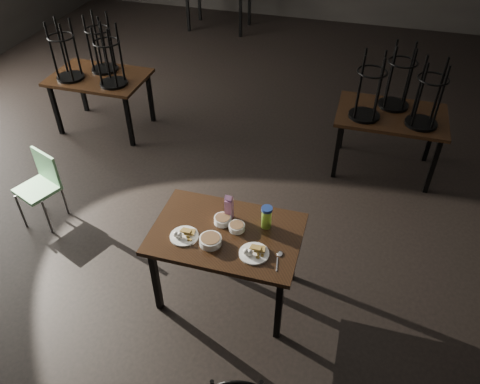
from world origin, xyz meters
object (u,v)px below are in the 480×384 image
(main_table, at_px, (227,239))
(juice_carton, at_px, (229,208))
(water_bottle, at_px, (267,217))
(school_chair, at_px, (41,182))

(main_table, bearing_deg, juice_carton, 99.33)
(juice_carton, bearing_deg, water_bottle, -3.32)
(main_table, height_order, water_bottle, water_bottle)
(main_table, distance_m, school_chair, 2.15)
(main_table, relative_size, juice_carton, 5.05)
(main_table, height_order, juice_carton, juice_carton)
(water_bottle, relative_size, school_chair, 0.26)
(main_table, relative_size, school_chair, 1.54)
(juice_carton, xyz_separation_m, water_bottle, (0.32, -0.02, -0.01))
(juice_carton, distance_m, water_bottle, 0.32)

